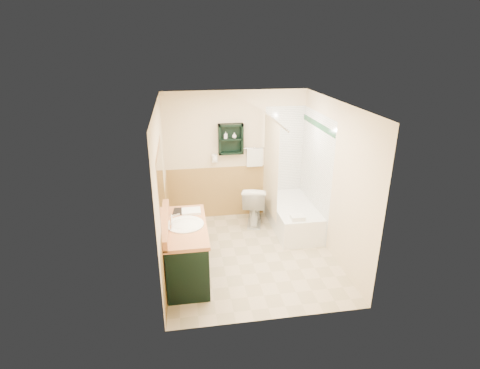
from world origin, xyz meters
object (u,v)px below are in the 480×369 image
at_px(wall_shelf, 231,139).
at_px(vanity, 187,251).
at_px(soap_bottle_b, 234,136).
at_px(bathtub, 292,216).
at_px(hair_dryer, 214,158).
at_px(soap_bottle_a, 226,137).
at_px(toilet, 254,204).
at_px(vanity_book, 173,205).

height_order(wall_shelf, vanity, wall_shelf).
height_order(wall_shelf, soap_bottle_b, wall_shelf).
xyz_separation_m(bathtub, soap_bottle_b, (-0.96, 0.61, 1.37)).
distance_m(hair_dryer, soap_bottle_a, 0.45).
bearing_deg(vanity, bathtub, 32.20).
relative_size(bathtub, soap_bottle_a, 12.26).
bearing_deg(soap_bottle_a, wall_shelf, 3.14).
bearing_deg(toilet, bathtub, 167.59).
distance_m(vanity_book, soap_bottle_a, 1.80).
height_order(soap_bottle_a, soap_bottle_b, soap_bottle_b).
height_order(vanity, vanity_book, vanity_book).
height_order(hair_dryer, vanity_book, hair_dryer).
relative_size(wall_shelf, vanity, 0.42).
xyz_separation_m(vanity_book, soap_bottle_a, (0.97, 1.37, 0.65)).
bearing_deg(soap_bottle_b, soap_bottle_a, 180.00).
distance_m(wall_shelf, vanity_book, 1.84).
relative_size(vanity, bathtub, 0.87).
bearing_deg(vanity, wall_shelf, 63.80).
bearing_deg(bathtub, wall_shelf, 149.23).
distance_m(wall_shelf, hair_dryer, 0.46).
bearing_deg(soap_bottle_b, vanity, -117.85).
relative_size(wall_shelf, toilet, 0.73).
relative_size(toilet, vanity_book, 3.28).
xyz_separation_m(wall_shelf, soap_bottle_b, (0.06, -0.01, 0.05)).
distance_m(hair_dryer, soap_bottle_b, 0.54).
height_order(vanity_book, soap_bottle_b, soap_bottle_b).
bearing_deg(toilet, vanity, 63.45).
relative_size(hair_dryer, bathtub, 0.16).
xyz_separation_m(vanity, soap_bottle_a, (0.80, 1.81, 1.18)).
xyz_separation_m(hair_dryer, soap_bottle_a, (0.21, -0.03, 0.39)).
relative_size(vanity_book, soap_bottle_a, 1.89).
bearing_deg(hair_dryer, bathtub, -25.61).
relative_size(vanity, toilet, 1.73).
height_order(bathtub, vanity_book, vanity_book).
height_order(hair_dryer, soap_bottle_a, soap_bottle_a).
distance_m(vanity, soap_bottle_b, 2.37).
bearing_deg(vanity, toilet, 49.93).
distance_m(vanity_book, soap_bottle_b, 1.89).
height_order(vanity_book, soap_bottle_a, soap_bottle_a).
bearing_deg(soap_bottle_b, wall_shelf, 175.51).
distance_m(soap_bottle_a, soap_bottle_b, 0.16).
bearing_deg(vanity_book, soap_bottle_b, 57.07).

